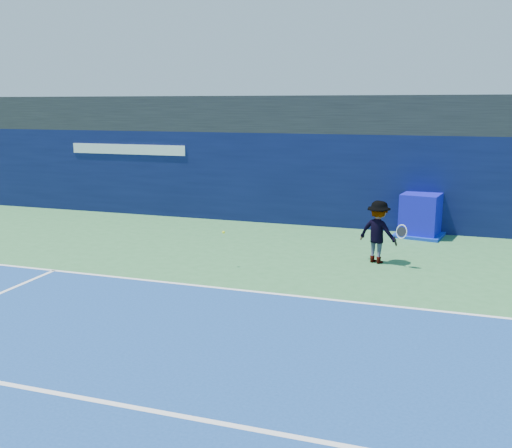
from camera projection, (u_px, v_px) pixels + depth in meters
The scene contains 8 objects.
ground at pixel (193, 347), 9.38m from camera, with size 80.00×80.00×0.00m, color #33723D.
baseline at pixel (251, 291), 12.17m from camera, with size 24.00×0.10×0.01m, color white.
service_line at pixel (130, 407), 7.52m from camera, with size 24.00×0.10×0.01m, color white.
stadium_band at pixel (331, 114), 19.34m from camera, with size 36.00×3.00×1.20m, color black.
back_wall_assembly at pixel (323, 179), 18.84m from camera, with size 36.00×1.03×3.00m.
equipment_cart at pixel (420, 217), 17.23m from camera, with size 1.58×1.58×1.30m.
tennis_player at pixel (378, 232), 14.27m from camera, with size 1.32×0.92×1.58m.
tennis_ball at pixel (224, 232), 13.86m from camera, with size 0.07×0.07×0.07m.
Camera 1 is at (3.72, -8.00, 3.92)m, focal length 40.00 mm.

